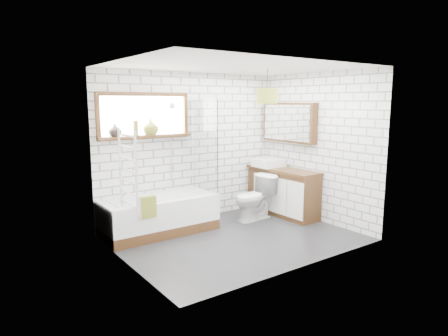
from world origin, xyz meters
TOP-DOWN VIEW (x-y plane):
  - floor at (0.00, 0.00)m, footprint 3.40×2.60m
  - ceiling at (0.00, 0.00)m, footprint 3.40×2.60m
  - wall_back at (0.00, 1.30)m, footprint 3.40×0.01m
  - wall_front at (0.00, -1.30)m, footprint 3.40×0.01m
  - wall_left at (-1.70, 0.00)m, footprint 0.01×2.60m
  - wall_right at (1.70, 0.00)m, footprint 0.01×2.60m
  - window at (-0.85, 1.26)m, footprint 1.52×0.16m
  - towel_radiator at (-1.66, 0.00)m, footprint 0.06×0.52m
  - mirror_cabinet at (1.62, 0.60)m, footprint 0.16×1.20m
  - shower_riser at (-0.40, 1.26)m, footprint 0.02×0.02m
  - bathtub at (-0.81, 0.91)m, footprint 1.75×0.77m
  - shower_screen at (0.04, 0.91)m, footprint 0.02×0.72m
  - towel_green at (-1.17, 0.53)m, footprint 0.23×0.06m
  - towel_beige at (-1.22, 0.53)m, footprint 0.22×0.05m
  - vanity at (1.46, 0.56)m, footprint 0.47×1.46m
  - basin at (1.40, 0.88)m, footprint 0.49×0.43m
  - tap at (1.56, 0.88)m, footprint 0.03×0.03m
  - toilet at (0.83, 0.60)m, footprint 0.50×0.79m
  - vase_olive at (-0.77, 1.23)m, footprint 0.25×0.25m
  - vase_dark at (-1.34, 1.23)m, footprint 0.24×0.24m
  - bottle at (-1.02, 1.23)m, footprint 0.09×0.09m
  - pendant at (0.56, 0.01)m, footprint 0.31×0.31m

SIDE VIEW (x-z plane):
  - floor at x=0.00m, z-range -0.01..0.00m
  - bathtub at x=-0.81m, z-range 0.00..0.57m
  - toilet at x=0.83m, z-range 0.00..0.77m
  - vanity at x=1.46m, z-range 0.00..0.84m
  - towel_green at x=-1.17m, z-range 0.39..0.70m
  - towel_beige at x=-1.22m, z-range 0.40..0.69m
  - basin at x=1.40m, z-range 0.84..0.98m
  - tap at x=1.56m, z-range 0.89..1.04m
  - towel_radiator at x=-1.66m, z-range 0.70..1.70m
  - wall_back at x=0.00m, z-range 0.00..2.50m
  - wall_front at x=0.00m, z-range 0.00..2.50m
  - wall_left at x=-1.70m, z-range 0.00..2.50m
  - wall_right at x=1.70m, z-range 0.00..2.50m
  - shower_screen at x=0.04m, z-range 0.57..2.07m
  - shower_riser at x=-0.40m, z-range 0.70..2.00m
  - vase_dark at x=-1.34m, z-range 1.48..1.68m
  - bottle at x=-1.02m, z-range 1.48..1.72m
  - vase_olive at x=-0.77m, z-range 1.48..1.74m
  - mirror_cabinet at x=1.62m, z-range 1.30..2.00m
  - window at x=-0.85m, z-range 1.46..2.14m
  - pendant at x=0.56m, z-range 1.99..2.21m
  - ceiling at x=0.00m, z-range 2.50..2.51m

